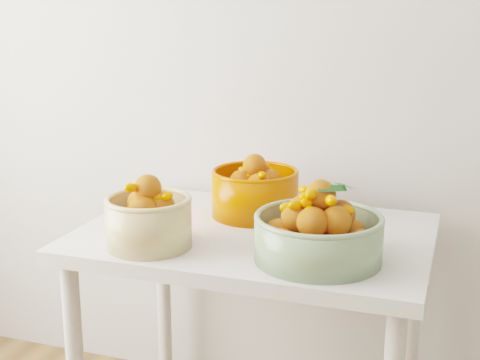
# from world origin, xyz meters

# --- Properties ---
(table) EXTENTS (1.00, 0.70, 0.75)m
(table) POSITION_xyz_m (-0.36, 1.60, 0.65)
(table) COLOR silver
(table) RESTS_ON ground
(bowl_cream) EXTENTS (0.25, 0.25, 0.20)m
(bowl_cream) POSITION_xyz_m (-0.59, 1.39, 0.83)
(bowl_cream) COLOR tan
(bowl_cream) RESTS_ON table
(bowl_green) EXTENTS (0.41, 0.41, 0.21)m
(bowl_green) POSITION_xyz_m (-0.14, 1.43, 0.82)
(bowl_green) COLOR gray
(bowl_green) RESTS_ON table
(bowl_orange) EXTENTS (0.31, 0.31, 0.19)m
(bowl_orange) POSITION_xyz_m (-0.41, 1.75, 0.83)
(bowl_orange) COLOR #D24400
(bowl_orange) RESTS_ON table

